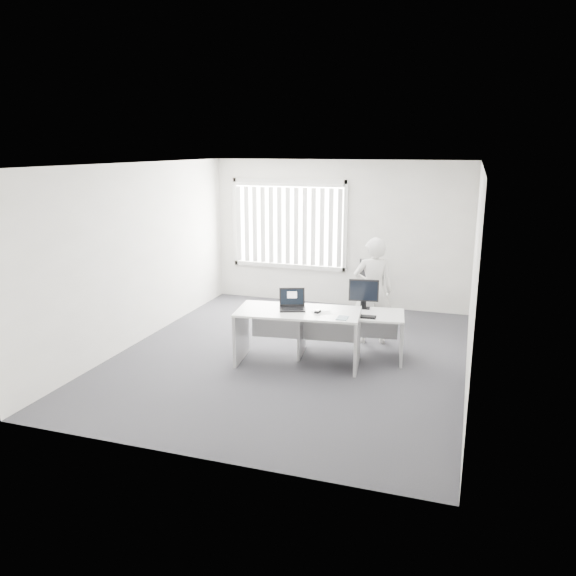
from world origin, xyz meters
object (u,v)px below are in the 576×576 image
(monitor, at_px, (364,294))
(desk_far, at_px, (351,325))
(person, at_px, (373,291))
(office_chair, at_px, (370,300))
(laptop, at_px, (292,300))
(desk_near, at_px, (298,325))

(monitor, bearing_deg, desk_far, -121.37)
(person, height_order, monitor, person)
(person, bearing_deg, office_chair, -94.71)
(desk_far, xyz_separation_m, office_chair, (-0.08, 2.07, -0.17))
(office_chair, distance_m, person, 1.45)
(laptop, distance_m, monitor, 1.15)
(office_chair, xyz_separation_m, laptop, (-0.68, -2.55, 0.60))
(office_chair, bearing_deg, desk_far, -96.71)
(desk_far, distance_m, laptop, 0.99)
(desk_near, distance_m, monitor, 1.14)
(desk_far, distance_m, monitor, 0.51)
(monitor, bearing_deg, desk_near, -143.94)
(office_chair, xyz_separation_m, monitor, (0.20, -1.80, 0.58))
(desk_far, height_order, person, person)
(desk_far, bearing_deg, laptop, -155.42)
(desk_far, height_order, office_chair, office_chair)
(desk_far, bearing_deg, person, 68.53)
(laptop, bearing_deg, person, 32.90)
(desk_near, height_order, laptop, laptop)
(desk_near, relative_size, desk_far, 1.14)
(desk_far, bearing_deg, office_chair, 84.48)
(desk_far, height_order, monitor, monitor)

